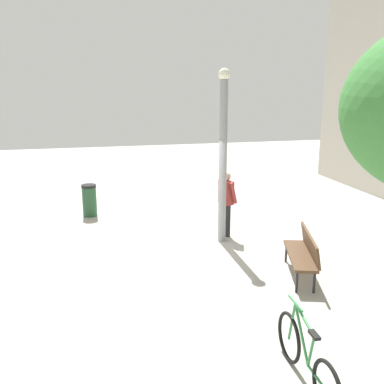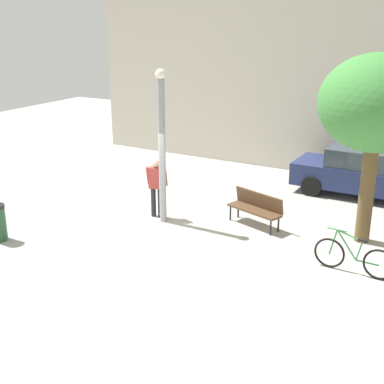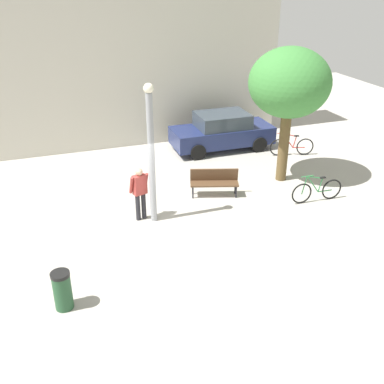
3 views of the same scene
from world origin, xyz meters
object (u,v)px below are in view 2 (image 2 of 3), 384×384
object	(u,v)px
lamppost	(162,143)
plaza_tree	(377,105)
parked_car_navy	(363,172)
park_bench	(256,206)
person_by_lamppost	(156,184)
bicycle_green	(353,257)

from	to	relation	value
lamppost	plaza_tree	distance (m)	5.44
parked_car_navy	plaza_tree	bearing A→B (deg)	-76.82
park_bench	person_by_lamppost	bearing A→B (deg)	-164.02
plaza_tree	parked_car_navy	size ratio (longest dim) A/B	1.10
plaza_tree	parked_car_navy	xyz separation A→B (m)	(-0.83, 3.56, -2.68)
person_by_lamppost	plaza_tree	bearing A→B (deg)	11.88
lamppost	bicycle_green	world-z (taller)	lamppost
person_by_lamppost	lamppost	bearing A→B (deg)	-31.80
bicycle_green	parked_car_navy	distance (m)	5.59
person_by_lamppost	bicycle_green	distance (m)	5.76
lamppost	person_by_lamppost	bearing A→B (deg)	148.20
person_by_lamppost	plaza_tree	world-z (taller)	plaza_tree
park_bench	plaza_tree	size ratio (longest dim) A/B	0.36
park_bench	parked_car_navy	size ratio (longest dim) A/B	0.40
plaza_tree	parked_car_navy	distance (m)	4.54
park_bench	bicycle_green	bearing A→B (deg)	-27.38
bicycle_green	lamppost	bearing A→B (deg)	174.06
park_bench	parked_car_navy	world-z (taller)	parked_car_navy
park_bench	bicycle_green	size ratio (longest dim) A/B	0.92
lamppost	parked_car_navy	xyz separation A→B (m)	(4.28, 4.92, -1.45)
person_by_lamppost	bicycle_green	bearing A→B (deg)	-7.70
lamppost	bicycle_green	size ratio (longest dim) A/B	2.30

